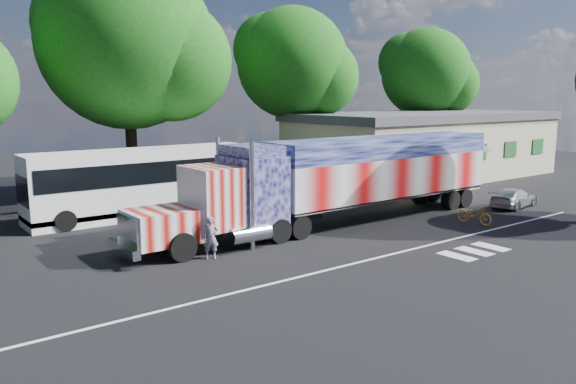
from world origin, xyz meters
TOP-DOWN VIEW (x-y plane):
  - ground at (0.00, 0.00)m, footprint 100.00×100.00m
  - lane_markings at (1.71, -3.77)m, footprint 30.00×2.67m
  - semi_truck at (3.37, 2.52)m, footprint 21.81×3.45m
  - coach_bus at (-4.06, 10.64)m, footprint 12.53×2.92m
  - hall_building at (19.92, 10.86)m, footprint 22.40×12.80m
  - parked_car at (14.13, -0.45)m, footprint 4.04×2.05m
  - woman at (-5.41, 1.00)m, footprint 0.74×0.62m
  - bicycle at (8.51, -1.66)m, footprint 0.87×1.94m
  - tree_n_mid at (-2.42, 15.98)m, footprint 11.28×10.75m
  - tree_far_ne at (25.92, 15.96)m, footprint 8.55×8.14m
  - tree_ne_a at (10.30, 15.82)m, footprint 8.77×8.35m

SIDE VIEW (x-z plane):
  - ground at x=0.00m, z-range 0.00..0.00m
  - lane_markings at x=1.71m, z-range 0.00..0.01m
  - bicycle at x=8.51m, z-range 0.00..0.99m
  - parked_car at x=14.13m, z-range 0.00..1.12m
  - woman at x=-5.41m, z-range 0.00..1.72m
  - coach_bus at x=-4.06m, z-range 0.07..3.71m
  - semi_truck at x=3.37m, z-range 0.07..4.72m
  - hall_building at x=19.92m, z-range 0.02..5.22m
  - tree_far_ne at x=25.92m, z-range 2.20..14.88m
  - tree_ne_a at x=10.30m, z-range 2.32..15.43m
  - tree_n_mid at x=-2.42m, z-range 2.14..17.29m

